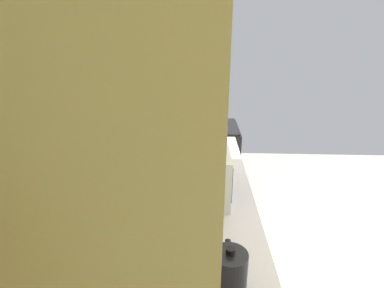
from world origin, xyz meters
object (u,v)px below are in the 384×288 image
at_px(oven_range, 207,164).
at_px(microwave, 199,170).
at_px(kettle, 229,268).
at_px(bowl, 217,158).

bearing_deg(oven_range, microwave, 177.62).
distance_m(oven_range, kettle, 2.19).
height_order(oven_range, kettle, oven_range).
distance_m(oven_range, microwave, 1.53).
height_order(microwave, kettle, microwave).
relative_size(microwave, kettle, 2.77).
bearing_deg(kettle, oven_range, 1.84).
bearing_deg(microwave, oven_range, -2.38).
relative_size(oven_range, kettle, 5.90).
distance_m(bowl, kettle, 1.19).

